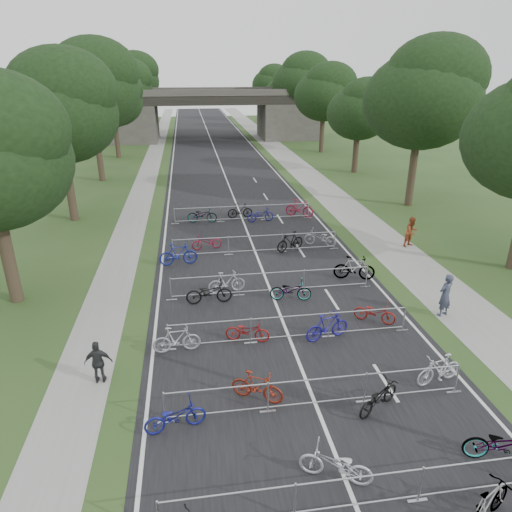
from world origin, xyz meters
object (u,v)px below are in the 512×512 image
Objects in this scene: overpass_bridge at (210,114)px; pedestrian_a at (445,295)px; pedestrian_c at (98,362)px; pedestrian_b at (412,232)px.

pedestrian_a is at bearing -82.70° from overpass_bridge.
pedestrian_c is (-6.81, -55.54, -2.76)m from overpass_bridge.
pedestrian_b reaches higher than pedestrian_c.
overpass_bridge is 17.52× the size of pedestrian_b.
pedestrian_c is (-15.96, -10.31, -0.11)m from pedestrian_b.
pedestrian_a is 1.23× the size of pedestrian_c.
overpass_bridge is 46.23m from pedestrian_b.
pedestrian_a is (6.80, -53.09, -2.59)m from overpass_bridge.
pedestrian_a is at bearing -169.75° from pedestrian_c.
overpass_bridge is 16.36× the size of pedestrian_a.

